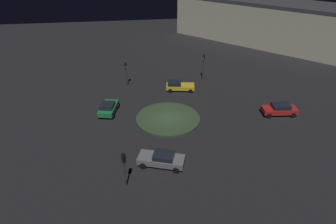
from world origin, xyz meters
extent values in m
plane|color=black|center=(0.00, 0.00, 0.00)|extent=(112.84, 112.84, 0.00)
cylinder|color=#2D4228|center=(0.00, 0.00, 0.13)|extent=(8.05, 8.05, 0.27)
cube|color=#1E7238|center=(7.44, -2.80, 0.65)|extent=(2.70, 4.18, 0.63)
cube|color=black|center=(7.52, -2.46, 1.23)|extent=(2.02, 2.16, 0.52)
cylinder|color=black|center=(8.04, -4.36, 0.34)|extent=(0.37, 0.71, 0.68)
cylinder|color=black|center=(6.22, -3.94, 0.34)|extent=(0.37, 0.71, 0.68)
cylinder|color=black|center=(8.67, -1.66, 0.34)|extent=(0.37, 0.71, 0.68)
cylinder|color=black|center=(6.84, -1.23, 0.34)|extent=(0.37, 0.71, 0.68)
cube|color=gold|center=(-3.07, -8.07, 0.59)|extent=(4.46, 2.61, 0.59)
cube|color=black|center=(-2.18, -8.24, 1.13)|extent=(2.26, 1.97, 0.48)
cylinder|color=black|center=(-4.73, -8.68, 0.30)|extent=(0.63, 0.33, 0.60)
cylinder|color=black|center=(-4.37, -6.88, 0.30)|extent=(0.63, 0.33, 0.60)
cylinder|color=black|center=(-1.77, -9.26, 0.30)|extent=(0.63, 0.33, 0.60)
cylinder|color=black|center=(-1.41, -7.46, 0.30)|extent=(0.63, 0.33, 0.60)
cube|color=red|center=(-14.40, 0.89, 0.65)|extent=(4.49, 2.15, 0.64)
cube|color=black|center=(-14.50, 0.90, 1.24)|extent=(2.36, 1.73, 0.53)
cylinder|color=black|center=(-16.04, 0.19, 0.33)|extent=(0.69, 0.29, 0.67)
cylinder|color=black|center=(-15.86, 1.90, 0.33)|extent=(0.69, 0.29, 0.67)
cylinder|color=black|center=(-12.93, -0.13, 0.33)|extent=(0.69, 0.29, 0.67)
cylinder|color=black|center=(-12.76, 1.59, 0.33)|extent=(0.69, 0.29, 0.67)
cube|color=slate|center=(1.92, 8.40, 0.65)|extent=(4.91, 3.21, 0.63)
cube|color=black|center=(1.66, 8.49, 1.20)|extent=(2.44, 2.16, 0.47)
cylinder|color=black|center=(3.77, 8.70, 0.33)|extent=(0.69, 0.43, 0.66)
cylinder|color=black|center=(3.17, 7.01, 0.33)|extent=(0.69, 0.43, 0.66)
cylinder|color=black|center=(0.66, 9.79, 0.33)|extent=(0.69, 0.43, 0.66)
cylinder|color=black|center=(0.07, 8.10, 0.33)|extent=(0.69, 0.43, 0.66)
cylinder|color=#2D2D2D|center=(5.43, 10.81, 1.41)|extent=(0.12, 0.12, 2.82)
cube|color=black|center=(5.43, 10.81, 3.27)|extent=(0.37, 0.33, 0.90)
sphere|color=red|center=(5.36, 10.69, 3.54)|extent=(0.20, 0.20, 0.20)
sphere|color=#4C380F|center=(5.36, 10.69, 3.27)|extent=(0.20, 0.20, 0.20)
sphere|color=#0F3819|center=(5.36, 10.69, 3.00)|extent=(0.20, 0.20, 0.20)
cylinder|color=#2D2D2D|center=(-7.36, -11.43, 1.67)|extent=(0.12, 0.12, 3.33)
cube|color=black|center=(-7.36, -11.43, 3.78)|extent=(0.37, 0.35, 0.90)
sphere|color=#3F0C0C|center=(-7.28, -11.30, 4.05)|extent=(0.20, 0.20, 0.20)
sphere|color=#4C380F|center=(-7.28, -11.30, 3.78)|extent=(0.20, 0.20, 0.20)
sphere|color=#1EE53F|center=(-7.28, -11.30, 3.51)|extent=(0.20, 0.20, 0.20)
cylinder|color=#2D2D2D|center=(4.87, -10.99, 1.42)|extent=(0.12, 0.12, 2.83)
cube|color=black|center=(4.87, -10.99, 3.28)|extent=(0.36, 0.32, 0.90)
sphere|color=#3F0C0C|center=(4.81, -10.85, 3.55)|extent=(0.20, 0.20, 0.20)
sphere|color=#4C380F|center=(4.81, -10.85, 3.28)|extent=(0.20, 0.20, 0.20)
sphere|color=#1EE53F|center=(4.81, -10.85, 3.01)|extent=(0.20, 0.20, 0.20)
cube|color=#B7B299|center=(-25.39, -30.61, 4.17)|extent=(34.23, 35.79, 8.34)
cube|color=#333338|center=(-25.39, -30.61, 8.69)|extent=(34.23, 35.79, 0.70)
camera|label=1|loc=(4.38, 29.89, 18.87)|focal=30.11mm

